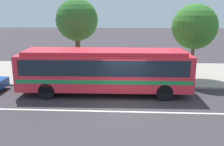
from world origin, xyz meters
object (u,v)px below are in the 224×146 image
Objects in this scene: street_tree_near_stop at (77,20)px; pedestrian_waiting_near_sign at (141,67)px; street_tree_mid_block at (195,27)px; bus_stop_sign at (184,64)px; pedestrian_walking_along_curb at (83,69)px; transit_bus at (105,69)px.

pedestrian_waiting_near_sign is at bearing -9.92° from street_tree_near_stop.
street_tree_mid_block is at bearing -2.78° from street_tree_near_stop.
street_tree_near_stop reaches higher than bus_stop_sign.
bus_stop_sign is 0.41× the size of street_tree_mid_block.
street_tree_near_stop is 8.74m from street_tree_mid_block.
bus_stop_sign is at bearing -25.14° from pedestrian_waiting_near_sign.
pedestrian_waiting_near_sign is at bearing 12.22° from pedestrian_walking_along_curb.
street_tree_mid_block reaches higher than pedestrian_walking_along_curb.
street_tree_near_stop is at bearing 111.34° from pedestrian_walking_along_curb.
street_tree_near_stop reaches higher than street_tree_mid_block.
pedestrian_waiting_near_sign is 4.33m from pedestrian_walking_along_curb.
transit_bus is 2.89m from pedestrian_walking_along_curb.
transit_bus is at bearing -58.83° from street_tree_near_stop.
street_tree_mid_block is (8.72, -0.42, -0.42)m from street_tree_near_stop.
pedestrian_waiting_near_sign is 0.29× the size of street_tree_mid_block.
transit_bus reaches higher than bus_stop_sign.
bus_stop_sign is 3.16m from street_tree_mid_block.
street_tree_mid_block is (3.80, 0.44, 2.95)m from pedestrian_waiting_near_sign.
pedestrian_walking_along_curb is at bearing 176.69° from bus_stop_sign.
street_tree_mid_block is at bearing 61.04° from bus_stop_sign.
pedestrian_waiting_near_sign is 4.83m from street_tree_mid_block.
bus_stop_sign is (2.82, -1.32, 0.52)m from pedestrian_waiting_near_sign.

